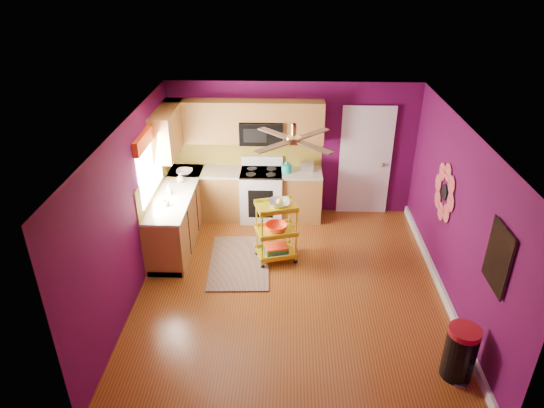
{
  "coord_description": "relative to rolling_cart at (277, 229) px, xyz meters",
  "views": [
    {
      "loc": [
        -0.08,
        -5.85,
        4.5
      ],
      "look_at": [
        -0.29,
        0.4,
        1.21
      ],
      "focal_mm": 32.0,
      "sensor_mm": 36.0,
      "label": 1
    }
  ],
  "objects": [
    {
      "name": "trash_can",
      "position": [
        2.2,
        -2.36,
        -0.22
      ],
      "size": [
        0.47,
        0.47,
        0.71
      ],
      "color": "black",
      "rests_on": "ground"
    },
    {
      "name": "upper_cabinetry",
      "position": [
        -1.01,
        1.41,
        1.23
      ],
      "size": [
        2.8,
        2.3,
        1.26
      ],
      "color": "brown",
      "rests_on": "ground"
    },
    {
      "name": "left_window",
      "position": [
        -1.99,
        0.29,
        1.17
      ],
      "size": [
        0.08,
        1.35,
        1.08
      ],
      "color": "white",
      "rests_on": "ground"
    },
    {
      "name": "electric_range",
      "position": [
        -0.32,
        1.41,
        -0.09
      ],
      "size": [
        0.76,
        0.66,
        1.13
      ],
      "color": "white",
      "rests_on": "ground"
    },
    {
      "name": "right_wall_art",
      "position": [
        2.46,
        -1.1,
        0.87
      ],
      "size": [
        0.04,
        2.74,
        1.04
      ],
      "color": "black",
      "rests_on": "ground"
    },
    {
      "name": "teal_kettle",
      "position": [
        0.14,
        1.39,
        0.45
      ],
      "size": [
        0.18,
        0.18,
        0.21
      ],
      "color": "#16A895",
      "rests_on": "lower_cabinets"
    },
    {
      "name": "soap_bottle_a",
      "position": [
        -1.79,
        0.45,
        0.46
      ],
      "size": [
        0.08,
        0.08,
        0.18
      ],
      "primitive_type": "imported",
      "color": "#EA3F72",
      "rests_on": "lower_cabinets"
    },
    {
      "name": "ground",
      "position": [
        0.23,
        -0.76,
        -0.57
      ],
      "size": [
        5.0,
        5.0,
        0.0
      ],
      "primitive_type": "plane",
      "color": "#663110",
      "rests_on": "ground"
    },
    {
      "name": "ceiling_fan",
      "position": [
        0.23,
        -0.56,
        1.72
      ],
      "size": [
        1.01,
        1.01,
        0.26
      ],
      "color": "#BF8C3F",
      "rests_on": "ground"
    },
    {
      "name": "lower_cabinets",
      "position": [
        -1.11,
        1.05,
        -0.14
      ],
      "size": [
        2.81,
        2.31,
        0.94
      ],
      "color": "brown",
      "rests_on": "ground"
    },
    {
      "name": "room_envelope",
      "position": [
        0.26,
        -0.76,
        1.06
      ],
      "size": [
        4.54,
        5.04,
        2.52
      ],
      "color": "#4F093C",
      "rests_on": "ground"
    },
    {
      "name": "soap_bottle_b",
      "position": [
        -1.69,
        0.92,
        0.45
      ],
      "size": [
        0.13,
        0.13,
        0.16
      ],
      "primitive_type": "imported",
      "color": "white",
      "rests_on": "lower_cabinets"
    },
    {
      "name": "counter_dish",
      "position": [
        -1.69,
        1.27,
        0.4
      ],
      "size": [
        0.29,
        0.29,
        0.07
      ],
      "primitive_type": "imported",
      "color": "white",
      "rests_on": "lower_cabinets"
    },
    {
      "name": "shag_rug",
      "position": [
        -0.6,
        -0.12,
        -0.56
      ],
      "size": [
        1.02,
        1.58,
        0.02
      ],
      "primitive_type": "cube",
      "rotation": [
        0.0,
        0.0,
        0.05
      ],
      "color": "black",
      "rests_on": "ground"
    },
    {
      "name": "toaster",
      "position": [
        0.52,
        1.48,
        0.46
      ],
      "size": [
        0.22,
        0.15,
        0.18
      ],
      "primitive_type": "cube",
      "color": "beige",
      "rests_on": "lower_cabinets"
    },
    {
      "name": "counter_cup",
      "position": [
        -1.74,
        0.04,
        0.41
      ],
      "size": [
        0.11,
        0.11,
        0.09
      ],
      "primitive_type": "imported",
      "color": "white",
      "rests_on": "lower_cabinets"
    },
    {
      "name": "rolling_cart",
      "position": [
        0.0,
        0.0,
        0.0
      ],
      "size": [
        0.72,
        0.6,
        1.11
      ],
      "color": "gold",
      "rests_on": "ground"
    },
    {
      "name": "panel_door",
      "position": [
        1.58,
        1.7,
        0.45
      ],
      "size": [
        0.95,
        0.11,
        2.15
      ],
      "color": "white",
      "rests_on": "ground"
    }
  ]
}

